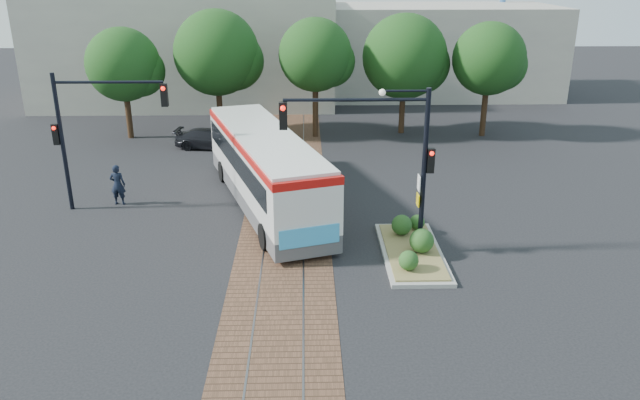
{
  "coord_description": "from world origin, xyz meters",
  "views": [
    {
      "loc": [
        0.86,
        -21.92,
        10.23
      ],
      "look_at": [
        1.41,
        0.63,
        1.6
      ],
      "focal_mm": 35.0,
      "sensor_mm": 36.0,
      "label": 1
    }
  ],
  "objects_px": {
    "signal_pole_left": "(87,123)",
    "parked_car": "(209,139)",
    "city_bus": "(265,166)",
    "signal_pole_main": "(391,146)",
    "traffic_island": "(412,246)",
    "officer": "(118,185)"
  },
  "relations": [
    {
      "from": "signal_pole_left",
      "to": "parked_car",
      "type": "bearing_deg",
      "value": 69.36
    },
    {
      "from": "signal_pole_left",
      "to": "city_bus",
      "type": "bearing_deg",
      "value": 2.22
    },
    {
      "from": "signal_pole_main",
      "to": "city_bus",
      "type": "bearing_deg",
      "value": 133.2
    },
    {
      "from": "traffic_island",
      "to": "parked_car",
      "type": "relative_size",
      "value": 1.33
    },
    {
      "from": "city_bus",
      "to": "parked_car",
      "type": "distance_m",
      "value": 10.09
    },
    {
      "from": "traffic_island",
      "to": "signal_pole_main",
      "type": "relative_size",
      "value": 0.87
    },
    {
      "from": "city_bus",
      "to": "signal_pole_main",
      "type": "bearing_deg",
      "value": -64.58
    },
    {
      "from": "city_bus",
      "to": "parked_car",
      "type": "relative_size",
      "value": 3.2
    },
    {
      "from": "city_bus",
      "to": "signal_pole_left",
      "type": "xyz_separation_m",
      "value": [
        -7.45,
        -0.29,
        2.02
      ]
    },
    {
      "from": "city_bus",
      "to": "parked_car",
      "type": "xyz_separation_m",
      "value": [
        -3.86,
        9.23,
        -1.27
      ]
    },
    {
      "from": "city_bus",
      "to": "officer",
      "type": "bearing_deg",
      "value": 160.05
    },
    {
      "from": "officer",
      "to": "signal_pole_left",
      "type": "bearing_deg",
      "value": 36.6
    },
    {
      "from": "city_bus",
      "to": "traffic_island",
      "type": "bearing_deg",
      "value": -59.86
    },
    {
      "from": "signal_pole_left",
      "to": "officer",
      "type": "bearing_deg",
      "value": 33.48
    },
    {
      "from": "city_bus",
      "to": "traffic_island",
      "type": "height_order",
      "value": "city_bus"
    },
    {
      "from": "traffic_island",
      "to": "signal_pole_main",
      "type": "xyz_separation_m",
      "value": [
        -0.96,
        0.09,
        3.83
      ]
    },
    {
      "from": "traffic_island",
      "to": "parked_car",
      "type": "xyz_separation_m",
      "value": [
        -9.6,
        14.41,
        0.24
      ]
    },
    {
      "from": "officer",
      "to": "parked_car",
      "type": "distance_m",
      "value": 9.4
    },
    {
      "from": "signal_pole_main",
      "to": "officer",
      "type": "height_order",
      "value": "signal_pole_main"
    },
    {
      "from": "signal_pole_main",
      "to": "officer",
      "type": "xyz_separation_m",
      "value": [
        -11.42,
        5.34,
        -3.23
      ]
    },
    {
      "from": "parked_car",
      "to": "traffic_island",
      "type": "bearing_deg",
      "value": -138.26
    },
    {
      "from": "signal_pole_left",
      "to": "officer",
      "type": "height_order",
      "value": "signal_pole_left"
    }
  ]
}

